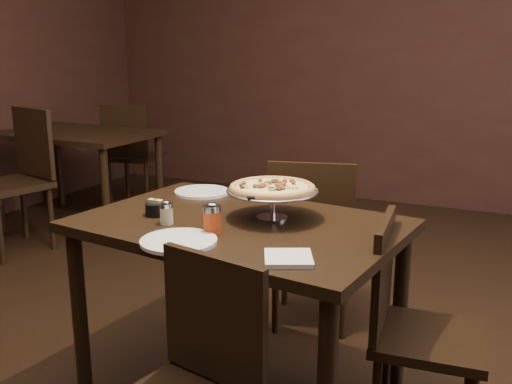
% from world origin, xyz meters
% --- Properties ---
extents(room, '(6.04, 7.04, 2.84)m').
position_xyz_m(room, '(0.06, 0.03, 1.40)').
color(room, black).
rests_on(room, ground).
extents(dining_table, '(1.31, 0.96, 0.76)m').
position_xyz_m(dining_table, '(0.10, 0.09, 0.66)').
color(dining_table, black).
rests_on(dining_table, ground).
extents(background_table, '(1.22, 0.82, 0.77)m').
position_xyz_m(background_table, '(-2.20, 1.74, 0.66)').
color(background_table, black).
rests_on(background_table, ground).
extents(pizza_stand, '(0.36, 0.36, 0.15)m').
position_xyz_m(pizza_stand, '(0.20, 0.17, 0.88)').
color(pizza_stand, '#B1B0B7').
rests_on(pizza_stand, dining_table).
extents(parmesan_shaker, '(0.05, 0.05, 0.09)m').
position_xyz_m(parmesan_shaker, '(-0.14, -0.06, 0.81)').
color(parmesan_shaker, beige).
rests_on(parmesan_shaker, dining_table).
extents(pepper_flake_shaker, '(0.07, 0.07, 0.12)m').
position_xyz_m(pepper_flake_shaker, '(0.08, -0.09, 0.82)').
color(pepper_flake_shaker, maroon).
rests_on(pepper_flake_shaker, dining_table).
extents(packet_caddy, '(0.08, 0.08, 0.07)m').
position_xyz_m(packet_caddy, '(-0.24, 0.02, 0.79)').
color(packet_caddy, black).
rests_on(packet_caddy, dining_table).
extents(napkin_stack, '(0.20, 0.20, 0.02)m').
position_xyz_m(napkin_stack, '(0.43, -0.23, 0.77)').
color(napkin_stack, silver).
rests_on(napkin_stack, dining_table).
extents(plate_left, '(0.25, 0.25, 0.01)m').
position_xyz_m(plate_left, '(-0.26, 0.41, 0.77)').
color(plate_left, white).
rests_on(plate_left, dining_table).
extents(plate_near, '(0.27, 0.27, 0.01)m').
position_xyz_m(plate_near, '(0.02, -0.23, 0.77)').
color(plate_near, white).
rests_on(plate_near, dining_table).
extents(serving_spatula, '(0.14, 0.14, 0.02)m').
position_xyz_m(serving_spatula, '(0.22, 0.03, 0.88)').
color(serving_spatula, '#B1B0B7').
rests_on(serving_spatula, pizza_stand).
extents(chair_far, '(0.51, 0.51, 0.90)m').
position_xyz_m(chair_far, '(0.16, 0.79, 0.49)').
color(chair_far, black).
rests_on(chair_far, ground).
extents(chair_side, '(0.42, 0.42, 0.83)m').
position_xyz_m(chair_side, '(0.76, 0.14, 0.45)').
color(chair_side, black).
rests_on(chair_side, ground).
extents(bg_chair_far, '(0.52, 0.52, 0.94)m').
position_xyz_m(bg_chair_far, '(-2.13, 2.36, 0.51)').
color(bg_chair_far, black).
rests_on(bg_chair_far, ground).
extents(bg_chair_near, '(0.57, 0.57, 1.01)m').
position_xyz_m(bg_chair_near, '(-2.15, 1.08, 0.55)').
color(bg_chair_near, black).
rests_on(bg_chair_near, ground).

